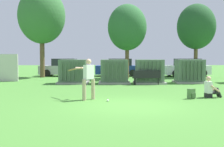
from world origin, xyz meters
TOP-DOWN VIEW (x-y plane):
  - ground_plane at (0.00, 0.00)m, footprint 96.00×96.00m
  - transformer_west at (-3.27, 8.91)m, footprint 2.10×1.70m
  - transformer_mid_west at (-0.48, 8.83)m, footprint 2.10×1.70m
  - transformer_mid_east at (1.90, 8.79)m, footprint 2.10×1.70m
  - transformer_east at (4.73, 9.19)m, footprint 2.10×1.70m
  - park_bench at (1.60, 7.92)m, footprint 1.83×0.61m
  - batter at (-1.71, 1.58)m, footprint 1.28×1.35m
  - sports_ball at (-0.86, 1.06)m, footprint 0.09×0.09m
  - seated_spectator at (3.73, 2.17)m, footprint 0.75×0.59m
  - backpack at (2.78, 1.80)m, footprint 0.38×0.37m
  - tree_left at (-6.66, 14.53)m, footprint 4.05×4.05m
  - tree_center_left at (0.66, 13.35)m, footprint 3.21×3.21m
  - tree_center_right at (6.97, 15.34)m, footprint 3.41×3.41m
  - parked_car_leftmost at (-5.09, 16.11)m, footprint 4.27×2.07m
  - parked_car_left_of_center at (0.04, 16.13)m, footprint 4.20×1.92m
  - parked_car_right_of_center at (6.27, 15.83)m, footprint 4.40×2.36m

SIDE VIEW (x-z plane):
  - ground_plane at x=0.00m, z-range 0.00..0.00m
  - sports_ball at x=-0.86m, z-range 0.00..0.09m
  - backpack at x=2.78m, z-range -0.01..0.43m
  - seated_spectator at x=3.73m, z-range -0.11..0.86m
  - park_bench at x=1.60m, z-range 0.08..0.99m
  - parked_car_leftmost at x=-5.09m, z-range -0.06..1.56m
  - parked_car_left_of_center at x=0.04m, z-range -0.06..1.56m
  - parked_car_right_of_center at x=6.27m, z-range -0.06..1.56m
  - transformer_west at x=-3.27m, z-range -0.02..1.60m
  - transformer_mid_west at x=-0.48m, z-range -0.02..1.60m
  - transformer_mid_east at x=1.90m, z-range -0.02..1.60m
  - transformer_east at x=4.73m, z-range -0.02..1.60m
  - batter at x=-1.71m, z-range 0.11..1.85m
  - tree_center_left at x=0.66m, z-range 1.14..7.27m
  - tree_center_right at x=6.97m, z-range 1.21..7.73m
  - tree_left at x=-6.66m, z-range 1.44..9.17m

